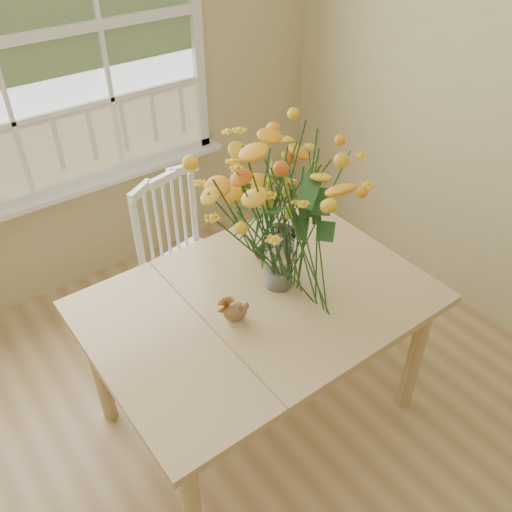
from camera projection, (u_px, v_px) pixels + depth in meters
wall_back at (0, 83)px, 2.70m from camera, size 4.00×0.02×2.70m
dining_table at (259, 314)px, 2.37m from camera, size 1.43×1.02×0.76m
windsor_chair at (182, 254)px, 2.93m from camera, size 0.52×0.51×0.96m
flower_vase at (281, 203)px, 2.13m from camera, size 0.59×0.59×0.70m
pumpkin at (275, 275)px, 2.38m from camera, size 0.09×0.09×0.07m
turkey_figurine at (235, 312)px, 2.18m from camera, size 0.12×0.10×0.13m
dark_gourd at (262, 253)px, 2.51m from camera, size 0.13×0.08×0.06m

